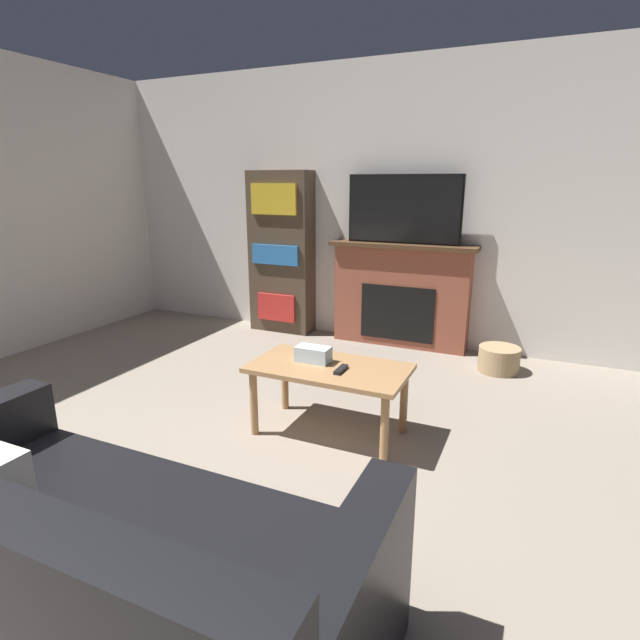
# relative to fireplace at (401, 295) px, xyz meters

# --- Properties ---
(wall_back) EXTENTS (6.93, 0.06, 2.70)m
(wall_back) POSITION_rel_fireplace_xyz_m (-0.29, 0.14, 0.84)
(wall_back) COLOR silver
(wall_back) RESTS_ON ground_plane
(fireplace) EXTENTS (1.42, 0.28, 1.02)m
(fireplace) POSITION_rel_fireplace_xyz_m (0.00, 0.00, 0.00)
(fireplace) COLOR brown
(fireplace) RESTS_ON ground_plane
(tv) EXTENTS (1.09, 0.03, 0.64)m
(tv) POSITION_rel_fireplace_xyz_m (0.00, -0.02, 0.82)
(tv) COLOR black
(tv) RESTS_ON fireplace
(couch) EXTENTS (1.92, 0.96, 0.86)m
(couch) POSITION_rel_fireplace_xyz_m (-0.02, -3.75, -0.22)
(couch) COLOR black
(couch) RESTS_ON ground_plane
(coffee_table) EXTENTS (0.99, 0.54, 0.47)m
(coffee_table) POSITION_rel_fireplace_xyz_m (0.09, -1.99, -0.11)
(coffee_table) COLOR #A87A4C
(coffee_table) RESTS_ON ground_plane
(tissue_box) EXTENTS (0.22, 0.12, 0.10)m
(tissue_box) POSITION_rel_fireplace_xyz_m (-0.03, -1.96, 0.00)
(tissue_box) COLOR silver
(tissue_box) RESTS_ON coffee_table
(remote_control) EXTENTS (0.04, 0.15, 0.02)m
(remote_control) POSITION_rel_fireplace_xyz_m (0.19, -2.04, -0.04)
(remote_control) COLOR black
(remote_control) RESTS_ON coffee_table
(bookshelf) EXTENTS (0.68, 0.29, 1.70)m
(bookshelf) POSITION_rel_fireplace_xyz_m (-1.32, -0.02, 0.34)
(bookshelf) COLOR #4C3D2D
(bookshelf) RESTS_ON ground_plane
(storage_basket) EXTENTS (0.35, 0.35, 0.22)m
(storage_basket) POSITION_rel_fireplace_xyz_m (0.99, -0.37, -0.40)
(storage_basket) COLOR tan
(storage_basket) RESTS_ON ground_plane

